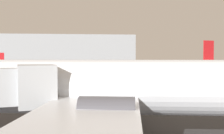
{
  "coord_description": "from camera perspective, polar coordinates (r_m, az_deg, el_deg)",
  "views": [
    {
      "loc": [
        0.56,
        -8.63,
        6.85
      ],
      "look_at": [
        7.68,
        50.55,
        4.48
      ],
      "focal_mm": 47.66,
      "sensor_mm": 36.0,
      "label": 1
    }
  ],
  "objects": [
    {
      "name": "airplane_at_gate",
      "position": [
        21.91,
        1.22,
        -3.91
      ],
      "size": [
        41.55,
        30.92,
        13.11
      ],
      "rotation": [
        0.0,
        0.0,
        -0.19
      ],
      "color": "silver",
      "rests_on": "ground_plane"
    },
    {
      "name": "terminal_building",
      "position": [
        139.66,
        -14.73,
        2.63
      ],
      "size": [
        89.43,
        22.99,
        15.79
      ],
      "primitive_type": "cube",
      "color": "#999EA3",
      "rests_on": "ground_plane"
    },
    {
      "name": "airplane_far_left",
      "position": [
        68.13,
        -14.28,
        -1.55
      ],
      "size": [
        23.06,
        19.7,
        7.4
      ],
      "rotation": [
        0.0,
        0.0,
        0.11
      ],
      "color": "#B2BCCC",
      "rests_on": "ground_plane"
    }
  ]
}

